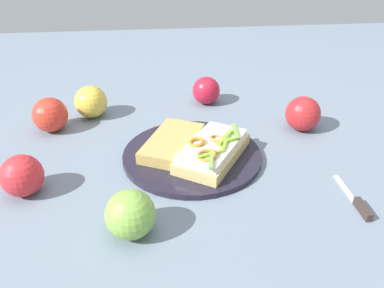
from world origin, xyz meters
name	(u,v)px	position (x,y,z in m)	size (l,w,h in m)	color
ground_plane	(192,158)	(0.00, 0.00, 0.00)	(2.00, 2.00, 0.00)	slate
plate	(192,155)	(0.00, 0.00, 0.01)	(0.27, 0.27, 0.01)	black
sandwich	(213,150)	(0.04, -0.02, 0.03)	(0.17, 0.19, 0.05)	tan
bread_slice_side	(172,143)	(-0.04, 0.02, 0.02)	(0.16, 0.09, 0.02)	tan
apple_0	(22,176)	(-0.30, -0.08, 0.04)	(0.07, 0.07, 0.07)	red
apple_1	(130,214)	(-0.11, -0.20, 0.04)	(0.08, 0.08, 0.08)	#78AA40
apple_2	(206,91)	(0.06, 0.25, 0.03)	(0.07, 0.07, 0.07)	#B2192E
apple_3	(50,115)	(-0.30, 0.15, 0.04)	(0.08, 0.08, 0.08)	red
apple_4	(303,114)	(0.25, 0.09, 0.04)	(0.08, 0.08, 0.08)	#B32225
apple_5	(91,102)	(-0.21, 0.21, 0.04)	(0.08, 0.08, 0.08)	gold
knife	(357,202)	(0.26, -0.17, 0.01)	(0.01, 0.13, 0.01)	silver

